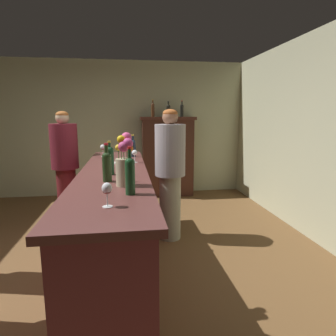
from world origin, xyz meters
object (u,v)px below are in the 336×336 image
at_px(wine_bottle_merlot, 133,147).
at_px(display_bottle_midleft, 168,110).
at_px(wine_bottle_rose, 110,159).
at_px(display_bottle_center, 182,110).
at_px(patron_in_grey, 65,166).
at_px(bartender, 170,170).
at_px(cheese_plate, 119,163).
at_px(wine_glass_rear, 135,153).
at_px(wine_bottle_pinot, 107,165).
at_px(wine_bottle_syrah, 130,174).
at_px(display_cabinet, 168,155).
at_px(wine_glass_mid, 107,190).
at_px(bar_counter, 115,222).
at_px(wine_glass_front, 103,148).
at_px(display_bottle_left, 153,109).
at_px(flower_arrangement, 125,161).

distance_m(wine_bottle_merlot, display_bottle_midleft, 2.08).
distance_m(wine_bottle_rose, display_bottle_center, 3.30).
bearing_deg(patron_in_grey, display_bottle_center, 100.73).
xyz_separation_m(patron_in_grey, bartender, (1.41, -0.60, 0.01)).
distance_m(display_bottle_midleft, bartender, 2.27).
height_order(wine_bottle_merlot, display_bottle_midleft, display_bottle_midleft).
bearing_deg(cheese_plate, wine_glass_rear, 11.14).
distance_m(wine_bottle_pinot, bartender, 1.42).
relative_size(wine_bottle_merlot, wine_bottle_pinot, 0.92).
bearing_deg(wine_bottle_rose, wine_bottle_syrah, -76.14).
bearing_deg(patron_in_grey, wine_bottle_pinot, -5.60).
bearing_deg(wine_glass_rear, patron_in_grey, 138.62).
distance_m(display_cabinet, display_bottle_center, 0.93).
relative_size(wine_bottle_pinot, wine_bottle_rose, 1.02).
relative_size(wine_bottle_pinot, wine_glass_mid, 2.12).
bearing_deg(cheese_plate, wine_bottle_pinot, -94.53).
distance_m(display_cabinet, wine_glass_rear, 2.49).
bearing_deg(wine_glass_mid, bartender, 70.78).
relative_size(wine_bottle_pinot, patron_in_grey, 0.19).
relative_size(display_bottle_midleft, patron_in_grey, 0.18).
xyz_separation_m(bar_counter, wine_glass_front, (-0.18, 1.06, 0.65)).
bearing_deg(wine_bottle_merlot, cheese_plate, -108.31).
height_order(display_cabinet, display_bottle_left, display_bottle_left).
bearing_deg(wine_glass_front, display_bottle_left, 65.25).
relative_size(wine_bottle_merlot, cheese_plate, 1.76).
relative_size(cheese_plate, patron_in_grey, 0.10).
xyz_separation_m(bar_counter, wine_bottle_merlot, (0.21, 0.99, 0.66)).
xyz_separation_m(wine_bottle_pinot, display_bottle_midleft, (0.98, 3.31, 0.50)).
relative_size(wine_bottle_rose, wine_glass_mid, 2.07).
bearing_deg(wine_bottle_merlot, flower_arrangement, -93.46).
distance_m(wine_bottle_rose, bartender, 1.18).
xyz_separation_m(display_cabinet, patron_in_grey, (-1.67, -1.51, 0.09)).
bearing_deg(display_bottle_midleft, display_cabinet, 180.00).
height_order(cheese_plate, display_bottle_center, display_bottle_center).
bearing_deg(wine_bottle_pinot, display_bottle_midleft, 73.51).
relative_size(wine_glass_front, display_bottle_center, 0.51).
height_order(bar_counter, display_cabinet, display_cabinet).
bearing_deg(wine_bottle_merlot, patron_in_grey, 159.21).
bearing_deg(display_bottle_midleft, patron_in_grey, -138.09).
xyz_separation_m(wine_bottle_syrah, wine_bottle_rose, (-0.18, 0.72, -0.00)).
xyz_separation_m(display_cabinet, wine_bottle_syrah, (-0.78, -3.74, 0.39)).
xyz_separation_m(flower_arrangement, display_bottle_center, (1.10, 3.48, 0.45)).
distance_m(wine_glass_mid, cheese_plate, 1.62).
relative_size(cheese_plate, display_bottle_center, 0.53).
relative_size(wine_glass_mid, flower_arrangement, 0.36).
height_order(wine_bottle_merlot, wine_glass_rear, wine_bottle_merlot).
relative_size(display_cabinet, wine_glass_rear, 10.68).
bearing_deg(bar_counter, display_bottle_center, 66.94).
bearing_deg(wine_glass_front, display_bottle_midleft, 57.83).
bearing_deg(display_bottle_midleft, bartender, -97.45).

